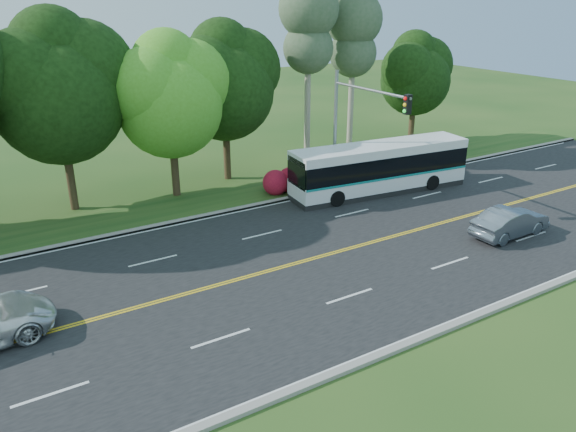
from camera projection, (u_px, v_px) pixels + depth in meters
ground at (310, 260)px, 24.84m from camera, size 120.00×120.00×0.00m
road at (310, 259)px, 24.84m from camera, size 60.00×14.00×0.02m
curb_north at (238, 209)px, 30.48m from camera, size 60.00×0.30×0.15m
curb_south at (426, 337)px, 19.15m from camera, size 60.00×0.30×0.15m
grass_verge at (223, 199)px, 31.95m from camera, size 60.00×4.00×0.10m
lane_markings at (309, 260)px, 24.79m from camera, size 57.60×13.82×0.00m
tree_row at (103, 80)px, 29.46m from camera, size 44.70×9.10×13.84m
bougainvillea_hedge at (334, 172)px, 34.52m from camera, size 9.50×2.25×1.50m
traffic_signal at (356, 118)px, 30.54m from camera, size 0.42×6.10×7.00m
transit_bus at (380, 169)px, 32.78m from camera, size 11.08×3.50×2.85m
sedan at (510, 222)px, 27.02m from camera, size 4.26×1.55×1.40m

